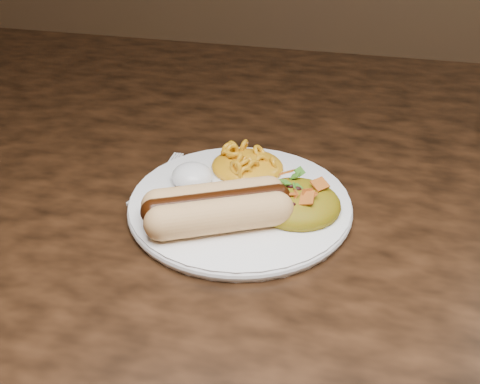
# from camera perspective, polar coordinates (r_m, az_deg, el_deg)

# --- Properties ---
(table) EXTENTS (1.60, 0.90, 0.75)m
(table) POSITION_cam_1_polar(r_m,az_deg,el_deg) (0.78, 10.30, -3.80)
(table) COLOR #3F2312
(table) RESTS_ON floor
(plate) EXTENTS (0.32, 0.32, 0.01)m
(plate) POSITION_cam_1_polar(r_m,az_deg,el_deg) (0.64, 0.00, -1.25)
(plate) COLOR white
(plate) RESTS_ON table
(hotdog) EXTENTS (0.13, 0.12, 0.04)m
(hotdog) POSITION_cam_1_polar(r_m,az_deg,el_deg) (0.59, -2.34, -1.47)
(hotdog) COLOR #DBB175
(hotdog) RESTS_ON plate
(mac_and_cheese) EXTENTS (0.11, 0.11, 0.03)m
(mac_and_cheese) POSITION_cam_1_polar(r_m,az_deg,el_deg) (0.68, 0.76, 3.53)
(mac_and_cheese) COLOR orange
(mac_and_cheese) RESTS_ON plate
(sour_cream) EXTENTS (0.06, 0.06, 0.03)m
(sour_cream) POSITION_cam_1_polar(r_m,az_deg,el_deg) (0.66, -4.93, 2.10)
(sour_cream) COLOR white
(sour_cream) RESTS_ON plate
(taco_salad) EXTENTS (0.10, 0.09, 0.04)m
(taco_salad) POSITION_cam_1_polar(r_m,az_deg,el_deg) (0.61, 5.82, -0.40)
(taco_salad) COLOR #9A4701
(taco_salad) RESTS_ON plate
(fork) EXTENTS (0.05, 0.13, 0.00)m
(fork) POSITION_cam_1_polar(r_m,az_deg,el_deg) (0.68, -8.39, 0.64)
(fork) COLOR white
(fork) RESTS_ON table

